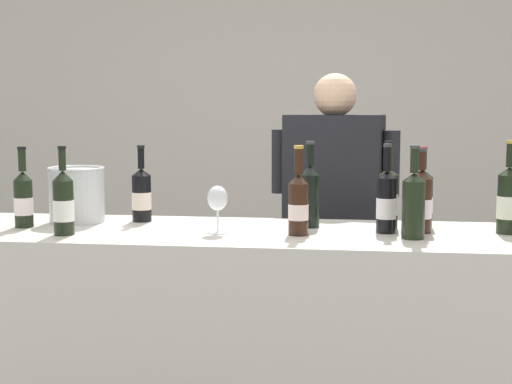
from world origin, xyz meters
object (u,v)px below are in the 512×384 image
at_px(wine_bottle_11, 23,199).
at_px(person_server, 333,251).
at_px(wine_bottle_8, 386,201).
at_px(wine_glass, 218,200).
at_px(wine_bottle_5, 298,203).
at_px(wine_bottle_9, 509,200).
at_px(wine_bottle_0, 142,195).
at_px(wine_bottle_3, 310,194).
at_px(wine_bottle_7, 422,198).
at_px(wine_bottle_6, 421,202).
at_px(wine_bottle_1, 63,203).
at_px(wine_bottle_4, 388,198).
at_px(ice_bucket, 77,194).
at_px(wine_bottle_2, 413,203).

distance_m(wine_bottle_11, person_server, 1.45).
relative_size(wine_bottle_8, wine_glass, 1.87).
xyz_separation_m(wine_bottle_5, wine_bottle_9, (0.77, 0.13, 0.01)).
relative_size(wine_bottle_0, person_server, 0.19).
relative_size(wine_bottle_3, person_server, 0.21).
height_order(wine_bottle_7, wine_bottle_11, same).
relative_size(wine_bottle_8, wine_bottle_11, 1.05).
distance_m(wine_bottle_6, wine_bottle_9, 0.32).
bearing_deg(wine_bottle_1, wine_bottle_3, 18.23).
height_order(wine_bottle_4, wine_bottle_7, wine_bottle_4).
bearing_deg(wine_bottle_8, wine_bottle_3, 161.97).
bearing_deg(wine_bottle_3, wine_bottle_9, -3.90).
relative_size(wine_bottle_4, wine_bottle_7, 1.07).
bearing_deg(wine_bottle_3, ice_bucket, 179.92).
bearing_deg(wine_bottle_5, wine_bottle_6, 14.10).
bearing_deg(wine_bottle_0, wine_bottle_2, -13.85).
bearing_deg(wine_bottle_0, wine_bottle_9, -4.34).
bearing_deg(wine_bottle_1, wine_bottle_9, 8.45).
bearing_deg(person_server, wine_bottle_6, -63.16).
relative_size(wine_bottle_6, wine_bottle_7, 1.00).
xyz_separation_m(wine_bottle_6, person_server, (-0.34, 0.67, -0.33)).
xyz_separation_m(wine_bottle_3, wine_bottle_9, (0.74, -0.05, -0.01)).
bearing_deg(wine_bottle_6, wine_bottle_2, -105.45).
xyz_separation_m(wine_bottle_5, wine_glass, (-0.30, -0.00, 0.01)).
bearing_deg(wine_glass, wine_bottle_3, 29.44).
bearing_deg(wine_bottle_6, wine_bottle_9, 3.82).
bearing_deg(wine_glass, wine_bottle_0, 145.91).
height_order(wine_bottle_1, ice_bucket, wine_bottle_1).
bearing_deg(wine_bottle_3, wine_bottle_8, -18.03).
bearing_deg(ice_bucket, wine_glass, -16.94).
xyz_separation_m(wine_bottle_3, person_server, (0.08, 0.60, -0.35)).
bearing_deg(wine_bottle_5, ice_bucket, 168.56).
xyz_separation_m(wine_bottle_1, wine_bottle_9, (1.63, 0.24, 0.01)).
bearing_deg(wine_bottle_8, wine_bottle_9, 5.65).
bearing_deg(wine_bottle_9, wine_bottle_7, 161.57).
height_order(wine_bottle_3, wine_bottle_5, wine_bottle_3).
bearing_deg(wine_bottle_2, person_server, 110.55).
bearing_deg(wine_bottle_6, ice_bucket, 176.94).
relative_size(wine_bottle_0, wine_bottle_3, 0.93).
relative_size(wine_bottle_5, ice_bucket, 1.44).
bearing_deg(ice_bucket, wine_bottle_0, 12.61).
bearing_deg(wine_bottle_5, wine_glass, -179.54).
bearing_deg(wine_bottle_6, wine_bottle_0, 173.31).
bearing_deg(wine_bottle_5, wine_bottle_11, 178.03).
bearing_deg(wine_bottle_4, wine_bottle_6, -31.70).
relative_size(wine_bottle_3, wine_glass, 1.89).
bearing_deg(wine_bottle_9, wine_bottle_3, 176.10).
bearing_deg(wine_bottle_8, wine_bottle_11, -177.84).
bearing_deg(ice_bucket, person_server, 30.03).
height_order(wine_bottle_7, wine_bottle_9, wine_bottle_9).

